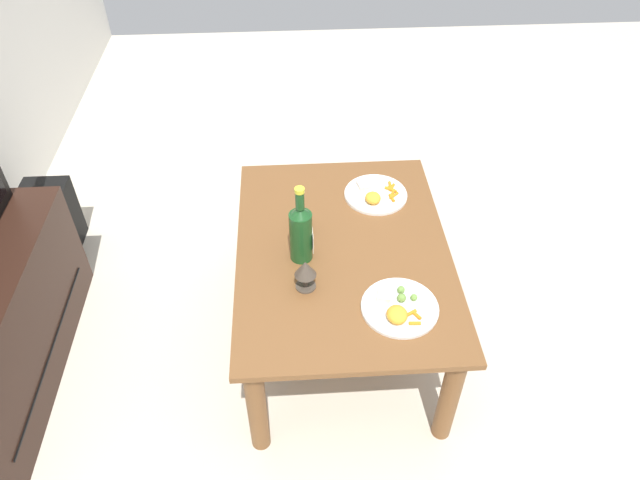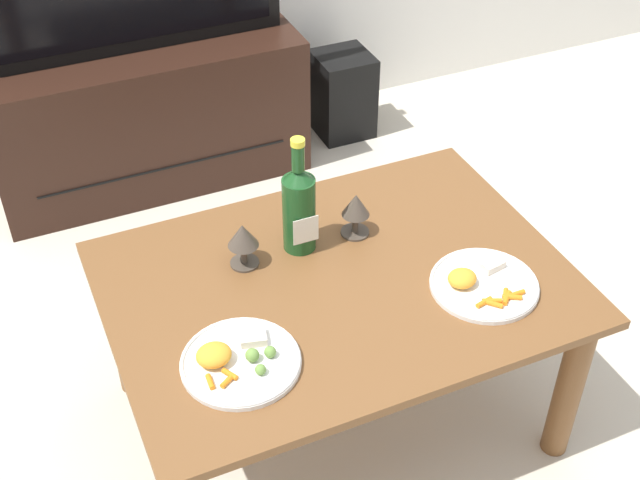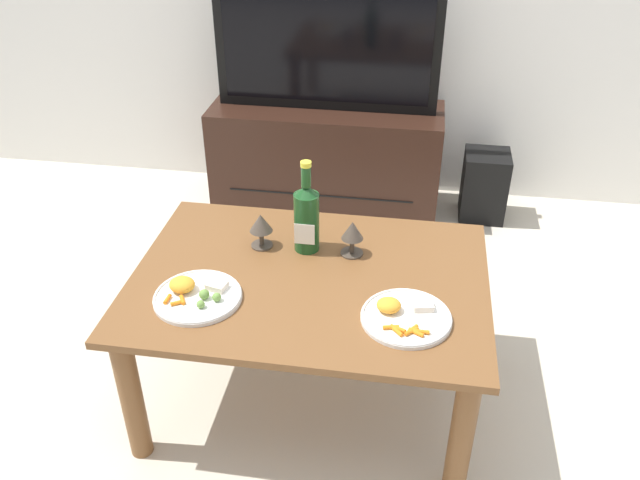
{
  "view_description": "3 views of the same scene",
  "coord_description": "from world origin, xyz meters",
  "px_view_note": "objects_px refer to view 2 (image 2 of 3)",
  "views": [
    {
      "loc": [
        -1.61,
        0.19,
        2.04
      ],
      "look_at": [
        -0.02,
        0.09,
        0.58
      ],
      "focal_mm": 33.04,
      "sensor_mm": 36.0,
      "label": 1
    },
    {
      "loc": [
        -0.67,
        -1.4,
        1.89
      ],
      "look_at": [
        -0.03,
        0.05,
        0.6
      ],
      "focal_mm": 47.59,
      "sensor_mm": 36.0,
      "label": 2
    },
    {
      "loc": [
        0.29,
        -1.65,
        1.72
      ],
      "look_at": [
        0.02,
        0.09,
        0.59
      ],
      "focal_mm": 36.82,
      "sensor_mm": 36.0,
      "label": 3
    }
  ],
  "objects_px": {
    "tv_stand": "(148,116)",
    "goblet_right": "(356,208)",
    "goblet_left": "(243,238)",
    "dinner_plate_right": "(483,283)",
    "floor_speaker": "(343,94)",
    "wine_bottle": "(299,206)",
    "dining_table": "(338,306)",
    "dinner_plate_left": "(238,360)"
  },
  "relations": [
    {
      "from": "tv_stand",
      "to": "goblet_right",
      "type": "relative_size",
      "value": 9.27
    },
    {
      "from": "goblet_left",
      "to": "goblet_right",
      "type": "distance_m",
      "value": 0.31
    },
    {
      "from": "goblet_right",
      "to": "dinner_plate_right",
      "type": "bearing_deg",
      "value": -58.83
    },
    {
      "from": "floor_speaker",
      "to": "wine_bottle",
      "type": "height_order",
      "value": "wine_bottle"
    },
    {
      "from": "tv_stand",
      "to": "wine_bottle",
      "type": "distance_m",
      "value": 1.26
    },
    {
      "from": "tv_stand",
      "to": "wine_bottle",
      "type": "relative_size",
      "value": 3.55
    },
    {
      "from": "floor_speaker",
      "to": "goblet_right",
      "type": "xyz_separation_m",
      "value": [
        -0.54,
        -1.22,
        0.42
      ]
    },
    {
      "from": "wine_bottle",
      "to": "goblet_right",
      "type": "relative_size",
      "value": 2.61
    },
    {
      "from": "goblet_left",
      "to": "dinner_plate_right",
      "type": "relative_size",
      "value": 0.46
    },
    {
      "from": "dining_table",
      "to": "wine_bottle",
      "type": "relative_size",
      "value": 3.48
    },
    {
      "from": "floor_speaker",
      "to": "goblet_left",
      "type": "xyz_separation_m",
      "value": [
        -0.84,
        -1.22,
        0.42
      ]
    },
    {
      "from": "tv_stand",
      "to": "goblet_left",
      "type": "height_order",
      "value": "goblet_left"
    },
    {
      "from": "goblet_left",
      "to": "dinner_plate_right",
      "type": "height_order",
      "value": "goblet_left"
    },
    {
      "from": "goblet_left",
      "to": "goblet_right",
      "type": "bearing_deg",
      "value": 0.0
    },
    {
      "from": "dining_table",
      "to": "floor_speaker",
      "type": "height_order",
      "value": "dining_table"
    },
    {
      "from": "wine_bottle",
      "to": "dinner_plate_left",
      "type": "height_order",
      "value": "wine_bottle"
    },
    {
      "from": "dinner_plate_left",
      "to": "wine_bottle",
      "type": "bearing_deg",
      "value": 48.91
    },
    {
      "from": "dinner_plate_left",
      "to": "tv_stand",
      "type": "bearing_deg",
      "value": 83.7
    },
    {
      "from": "floor_speaker",
      "to": "dining_table",
      "type": "bearing_deg",
      "value": -115.34
    },
    {
      "from": "floor_speaker",
      "to": "dinner_plate_left",
      "type": "height_order",
      "value": "dinner_plate_left"
    },
    {
      "from": "goblet_left",
      "to": "tv_stand",
      "type": "bearing_deg",
      "value": 88.1
    },
    {
      "from": "floor_speaker",
      "to": "goblet_left",
      "type": "distance_m",
      "value": 1.54
    },
    {
      "from": "dining_table",
      "to": "goblet_right",
      "type": "relative_size",
      "value": 9.08
    },
    {
      "from": "floor_speaker",
      "to": "dinner_plate_right",
      "type": "xyz_separation_m",
      "value": [
        -0.35,
        -1.53,
        0.35
      ]
    },
    {
      "from": "wine_bottle",
      "to": "goblet_left",
      "type": "xyz_separation_m",
      "value": [
        -0.15,
        -0.01,
        -0.05
      ]
    },
    {
      "from": "dinner_plate_left",
      "to": "dinner_plate_right",
      "type": "relative_size",
      "value": 1.01
    },
    {
      "from": "dining_table",
      "to": "tv_stand",
      "type": "height_order",
      "value": "tv_stand"
    },
    {
      "from": "dinner_plate_left",
      "to": "goblet_right",
      "type": "bearing_deg",
      "value": 35.84
    },
    {
      "from": "tv_stand",
      "to": "wine_bottle",
      "type": "xyz_separation_m",
      "value": [
        0.11,
        -1.2,
        0.37
      ]
    },
    {
      "from": "goblet_right",
      "to": "dinner_plate_right",
      "type": "xyz_separation_m",
      "value": [
        0.19,
        -0.31,
        -0.07
      ]
    },
    {
      "from": "tv_stand",
      "to": "dinner_plate_left",
      "type": "relative_size",
      "value": 4.29
    },
    {
      "from": "goblet_right",
      "to": "dinner_plate_left",
      "type": "height_order",
      "value": "goblet_right"
    },
    {
      "from": "dinner_plate_left",
      "to": "floor_speaker",
      "type": "bearing_deg",
      "value": 57.55
    },
    {
      "from": "floor_speaker",
      "to": "dinner_plate_left",
      "type": "relative_size",
      "value": 1.3
    },
    {
      "from": "dining_table",
      "to": "dinner_plate_left",
      "type": "relative_size",
      "value": 4.2
    },
    {
      "from": "wine_bottle",
      "to": "goblet_left",
      "type": "distance_m",
      "value": 0.16
    },
    {
      "from": "wine_bottle",
      "to": "dinner_plate_left",
      "type": "distance_m",
      "value": 0.44
    },
    {
      "from": "dinner_plate_right",
      "to": "floor_speaker",
      "type": "bearing_deg",
      "value": 77.17
    },
    {
      "from": "dining_table",
      "to": "goblet_left",
      "type": "distance_m",
      "value": 0.3
    },
    {
      "from": "dinner_plate_left",
      "to": "goblet_left",
      "type": "bearing_deg",
      "value": 67.77
    },
    {
      "from": "goblet_left",
      "to": "dinner_plate_left",
      "type": "relative_size",
      "value": 0.46
    },
    {
      "from": "tv_stand",
      "to": "dinner_plate_right",
      "type": "height_order",
      "value": "dinner_plate_right"
    }
  ]
}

